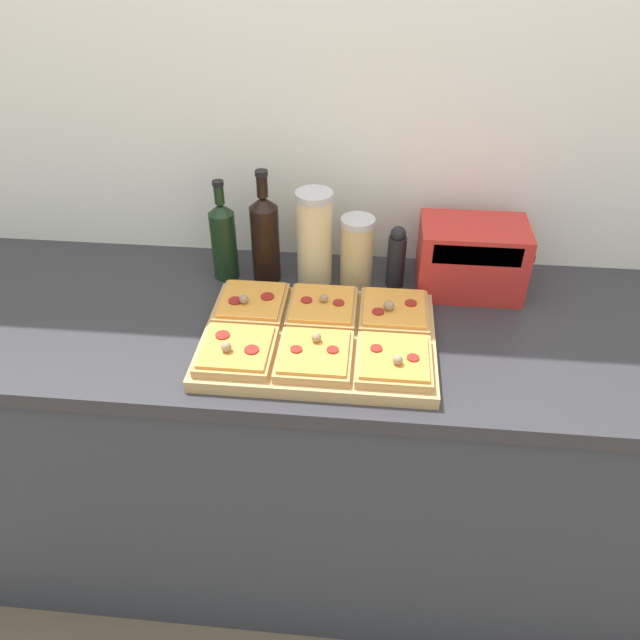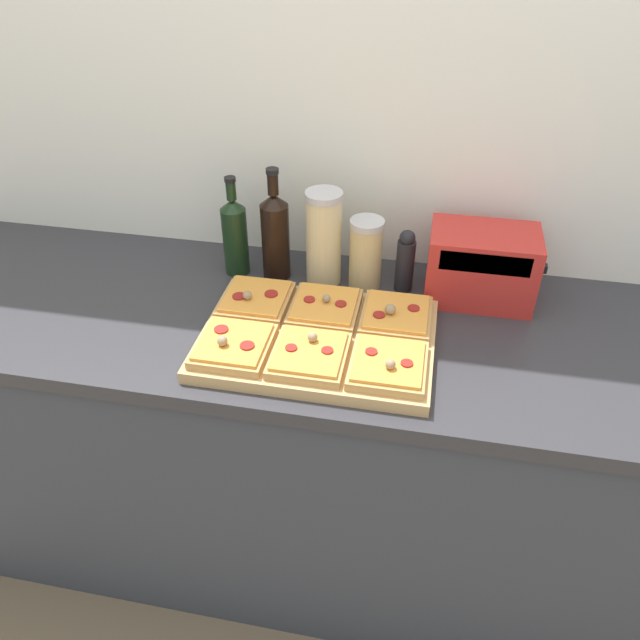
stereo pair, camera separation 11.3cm
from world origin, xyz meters
name	(u,v)px [view 2 (the right image)]	position (x,y,z in m)	size (l,w,h in m)	color
ground_plane	(322,639)	(0.00, 0.00, 0.00)	(12.00, 12.00, 0.00)	brown
wall_back	(372,144)	(0.00, 0.67, 1.25)	(6.00, 0.06, 2.50)	silver
kitchen_counter	(344,450)	(0.00, 0.32, 0.46)	(2.63, 0.67, 0.93)	#333842
cutting_board	(318,340)	(-0.06, 0.22, 0.94)	(0.54, 0.39, 0.03)	tan
pizza_slice_back_left	(256,299)	(-0.23, 0.31, 0.97)	(0.16, 0.17, 0.05)	tan
pizza_slice_back_center	(325,307)	(-0.06, 0.31, 0.97)	(0.16, 0.17, 0.05)	tan
pizza_slice_back_right	(396,315)	(0.12, 0.31, 0.97)	(0.16, 0.17, 0.05)	tan
pizza_slice_front_left	(233,345)	(-0.23, 0.13, 0.97)	(0.16, 0.17, 0.05)	tan
pizza_slice_front_center	(309,354)	(-0.06, 0.13, 0.97)	(0.16, 0.17, 0.05)	tan
pizza_slice_front_right	(388,364)	(0.12, 0.13, 0.97)	(0.16, 0.17, 0.05)	tan
olive_oil_bottle	(235,235)	(-0.34, 0.50, 1.04)	(0.07, 0.07, 0.28)	black
wine_bottle	(275,234)	(-0.23, 0.50, 1.05)	(0.07, 0.07, 0.31)	black
grain_jar_tall	(324,238)	(-0.10, 0.50, 1.06)	(0.10, 0.10, 0.26)	beige
grain_jar_short	(366,253)	(0.02, 0.50, 1.02)	(0.09, 0.09, 0.19)	tan
pepper_mill	(405,261)	(0.12, 0.50, 1.01)	(0.05, 0.05, 0.17)	black
toaster_oven	(481,266)	(0.31, 0.50, 1.02)	(0.29, 0.17, 0.19)	red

